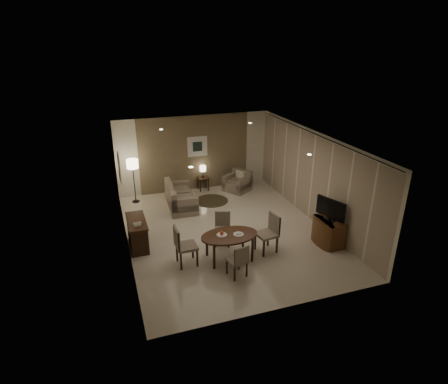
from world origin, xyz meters
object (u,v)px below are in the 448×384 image
object	(u,v)px
console_desk	(137,233)
armchair	(237,181)
chair_far	(222,230)
sofa	(181,196)
floor_lamp	(134,181)
tv_cabinet	(329,232)
chair_near	(237,260)
dining_table	(229,247)
chair_right	(266,234)
side_table	(203,184)
chair_left	(187,246)

from	to	relation	value
console_desk	armchair	xyz separation A→B (m)	(3.87, 2.80, -0.01)
chair_far	sofa	bearing A→B (deg)	121.80
floor_lamp	tv_cabinet	bearing A→B (deg)	-43.91
chair_near	chair_far	bearing A→B (deg)	-108.23
console_desk	dining_table	world-z (taller)	console_desk
sofa	console_desk	bearing A→B (deg)	144.70
chair_near	chair_right	world-z (taller)	chair_right
console_desk	chair_far	bearing A→B (deg)	-16.51
side_table	chair_far	bearing A→B (deg)	-98.14
side_table	console_desk	bearing A→B (deg)	-129.87
console_desk	floor_lamp	distance (m)	2.99
console_desk	sofa	bearing A→B (deg)	51.75
chair_right	floor_lamp	distance (m)	5.17
sofa	side_table	xyz separation A→B (m)	(1.08, 1.18, -0.15)
chair_near	chair_far	distance (m)	1.47
side_table	floor_lamp	bearing A→B (deg)	-173.25
armchair	sofa	bearing A→B (deg)	-105.15
chair_near	chair_right	xyz separation A→B (m)	(1.10, 0.77, 0.09)
chair_right	sofa	xyz separation A→B (m)	(-1.49, 3.41, -0.11)
dining_table	chair_left	xyz separation A→B (m)	(-1.06, 0.11, 0.17)
sofa	armchair	world-z (taller)	sofa
floor_lamp	chair_left	bearing A→B (deg)	-79.53
console_desk	floor_lamp	bearing A→B (deg)	85.02
sofa	floor_lamp	distance (m)	1.67
dining_table	floor_lamp	xyz separation A→B (m)	(-1.84, 4.33, 0.41)
console_desk	chair_far	distance (m)	2.25
tv_cabinet	side_table	size ratio (longest dim) A/B	1.86
chair_near	side_table	xyz separation A→B (m)	(0.69, 5.36, -0.18)
console_desk	chair_near	xyz separation A→B (m)	(2.03, -2.11, 0.04)
chair_left	chair_right	world-z (taller)	same
dining_table	chair_far	bearing A→B (deg)	85.60
sofa	dining_table	bearing A→B (deg)	-169.28
chair_far	tv_cabinet	bearing A→B (deg)	3.35
console_desk	chair_right	xyz separation A→B (m)	(3.12, -1.34, 0.13)
armchair	side_table	distance (m)	1.24
tv_cabinet	side_table	distance (m)	5.23
dining_table	side_table	world-z (taller)	dining_table
chair_near	sofa	bearing A→B (deg)	-97.71
sofa	side_table	world-z (taller)	sofa
sofa	side_table	distance (m)	1.61
chair_left	chair_right	xyz separation A→B (m)	(2.08, -0.08, -0.00)
console_desk	tv_cabinet	world-z (taller)	console_desk
console_desk	floor_lamp	size ratio (longest dim) A/B	0.80
dining_table	floor_lamp	distance (m)	4.72
chair_far	side_table	bearing A→B (deg)	102.70
sofa	floor_lamp	xyz separation A→B (m)	(-1.37, 0.89, 0.36)
chair_near	armchair	size ratio (longest dim) A/B	1.03
chair_near	side_table	world-z (taller)	chair_near
dining_table	side_table	size ratio (longest dim) A/B	2.96
chair_left	floor_lamp	distance (m)	4.30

